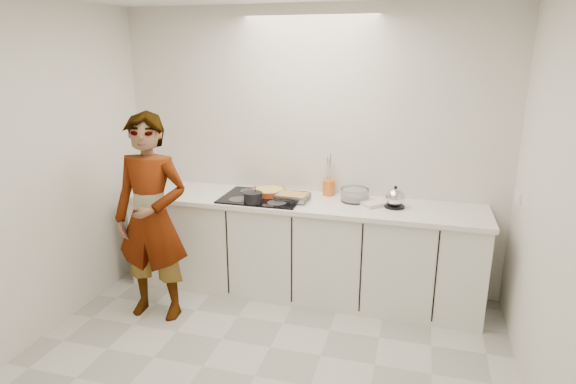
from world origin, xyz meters
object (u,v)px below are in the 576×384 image
(hob, at_px, (262,197))
(cook, at_px, (152,218))
(tart_dish, at_px, (269,191))
(utensil_crock, at_px, (329,188))
(kettle, at_px, (395,198))
(mixing_bowl, at_px, (355,195))
(baking_dish, at_px, (293,196))
(saucepan, at_px, (253,197))

(hob, bearing_deg, cook, -137.81)
(tart_dish, xyz_separation_m, utensil_crock, (0.53, 0.17, 0.03))
(hob, xyz_separation_m, tart_dish, (0.04, 0.09, 0.04))
(kettle, bearing_deg, mixing_bowl, 165.55)
(hob, bearing_deg, kettle, 1.97)
(mixing_bowl, distance_m, kettle, 0.37)
(tart_dish, relative_size, utensil_crock, 2.67)
(kettle, xyz_separation_m, cook, (-1.92, -0.71, -0.12))
(tart_dish, distance_m, mixing_bowl, 0.79)
(hob, xyz_separation_m, mixing_bowl, (0.82, 0.13, 0.05))
(baking_dish, distance_m, utensil_crock, 0.39)
(hob, relative_size, saucepan, 3.69)
(mixing_bowl, height_order, cook, cook)
(tart_dish, bearing_deg, cook, -135.59)
(kettle, distance_m, cook, 2.05)
(hob, distance_m, kettle, 1.18)
(tart_dish, relative_size, saucepan, 1.96)
(cook, bearing_deg, kettle, 17.49)
(hob, height_order, baking_dish, baking_dish)
(saucepan, bearing_deg, cook, -145.91)
(mixing_bowl, relative_size, utensil_crock, 2.00)
(baking_dish, distance_m, cook, 1.22)
(baking_dish, xyz_separation_m, kettle, (0.89, 0.06, 0.04))
(mixing_bowl, xyz_separation_m, cook, (-1.56, -0.80, -0.09))
(saucepan, height_order, baking_dish, saucepan)
(saucepan, bearing_deg, baking_dish, 27.88)
(baking_dish, relative_size, utensil_crock, 2.10)
(baking_dish, bearing_deg, tart_dish, 156.73)
(tart_dish, relative_size, baking_dish, 1.27)
(saucepan, xyz_separation_m, kettle, (1.20, 0.23, 0.02))
(hob, bearing_deg, mixing_bowl, 9.11)
(hob, distance_m, utensil_crock, 0.62)
(hob, height_order, kettle, kettle)
(tart_dish, height_order, kettle, kettle)
(baking_dish, bearing_deg, kettle, 3.93)
(cook, bearing_deg, hob, 39.32)
(utensil_crock, bearing_deg, tart_dish, -162.21)
(tart_dish, relative_size, mixing_bowl, 1.33)
(baking_dish, bearing_deg, mixing_bowl, 15.95)
(saucepan, height_order, cook, cook)
(tart_dish, bearing_deg, hob, -111.61)
(tart_dish, bearing_deg, baking_dish, -23.27)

